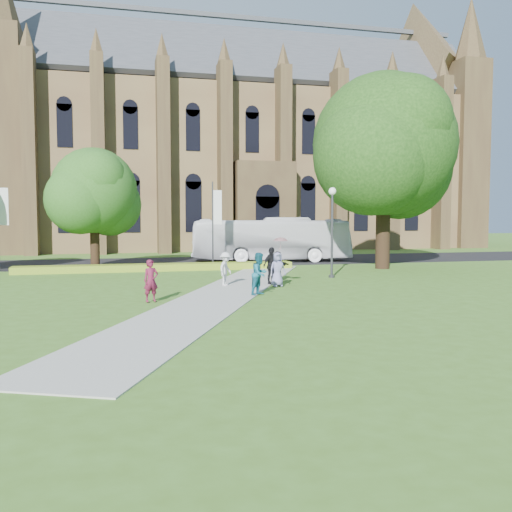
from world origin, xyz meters
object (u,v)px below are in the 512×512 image
object	(u,v)px
streetlamp	(332,221)
large_tree	(384,145)
pedestrian_0	(151,281)
tour_coach	(271,239)

from	to	relation	value
streetlamp	large_tree	size ratio (longest dim) A/B	0.40
streetlamp	pedestrian_0	distance (m)	13.25
large_tree	tour_coach	xyz separation A→B (m)	(-5.74, 7.72, -6.61)
pedestrian_0	tour_coach	bearing A→B (deg)	43.72
pedestrian_0	streetlamp	bearing A→B (deg)	15.92
streetlamp	tour_coach	size ratio (longest dim) A/B	0.42
large_tree	pedestrian_0	distance (m)	21.46
streetlamp	tour_coach	distance (m)	12.32
tour_coach	pedestrian_0	size ratio (longest dim) A/B	7.12
streetlamp	large_tree	xyz separation A→B (m)	(5.50, 4.50, 5.07)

